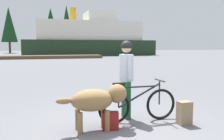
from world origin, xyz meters
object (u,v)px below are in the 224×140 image
at_px(person_cyclist, 126,71).
at_px(handbag_pannier, 110,121).
at_px(backpack, 184,113).
at_px(ferry_boat, 89,39).
at_px(dog, 97,100).
at_px(bicycle, 137,105).

bearing_deg(person_cyclist, handbag_pannier, -131.44).
xyz_separation_m(backpack, handbag_pannier, (-1.57, 0.16, -0.07)).
bearing_deg(ferry_boat, dog, -101.28).
relative_size(backpack, handbag_pannier, 1.39).
xyz_separation_m(dog, ferry_boat, (7.55, 37.86, 2.24)).
relative_size(bicycle, backpack, 3.64).
distance_m(person_cyclist, backpack, 1.53).
height_order(person_cyclist, dog, person_cyclist).
distance_m(person_cyclist, dog, 1.11).
bearing_deg(bicycle, handbag_pannier, -157.31).
relative_size(bicycle, dog, 1.28).
bearing_deg(bicycle, ferry_boat, 80.05).
distance_m(bicycle, handbag_pannier, 0.78).
bearing_deg(handbag_pannier, person_cyclist, 48.56).
height_order(person_cyclist, ferry_boat, ferry_boat).
bearing_deg(ferry_boat, bicycle, -99.95).
bearing_deg(backpack, dog, 173.01).
xyz_separation_m(bicycle, dog, (-0.95, -0.23, 0.22)).
distance_m(person_cyclist, handbag_pannier, 1.24).
xyz_separation_m(person_cyclist, dog, (-0.82, -0.58, -0.48)).
relative_size(bicycle, ferry_boat, 0.08).
relative_size(dog, ferry_boat, 0.06).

